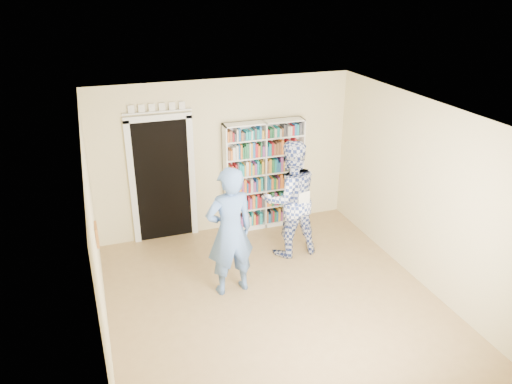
% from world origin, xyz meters
% --- Properties ---
extents(floor, '(5.00, 5.00, 0.00)m').
position_xyz_m(floor, '(0.00, 0.00, 0.00)').
color(floor, olive).
rests_on(floor, ground).
extents(ceiling, '(5.00, 5.00, 0.00)m').
position_xyz_m(ceiling, '(0.00, 0.00, 2.70)').
color(ceiling, white).
rests_on(ceiling, wall_back).
extents(wall_back, '(4.50, 0.00, 4.50)m').
position_xyz_m(wall_back, '(0.00, 2.50, 1.35)').
color(wall_back, beige).
rests_on(wall_back, floor).
extents(wall_left, '(0.00, 5.00, 5.00)m').
position_xyz_m(wall_left, '(-2.25, 0.00, 1.35)').
color(wall_left, beige).
rests_on(wall_left, floor).
extents(wall_right, '(0.00, 5.00, 5.00)m').
position_xyz_m(wall_right, '(2.25, 0.00, 1.35)').
color(wall_right, beige).
rests_on(wall_right, floor).
extents(bookshelf, '(1.43, 0.27, 1.96)m').
position_xyz_m(bookshelf, '(0.66, 2.34, 0.99)').
color(bookshelf, white).
rests_on(bookshelf, floor).
extents(doorway, '(1.10, 0.08, 2.43)m').
position_xyz_m(doorway, '(-1.10, 2.48, 1.18)').
color(doorway, black).
rests_on(doorway, floor).
extents(wall_art, '(0.03, 0.25, 0.25)m').
position_xyz_m(wall_art, '(-2.23, 0.20, 1.40)').
color(wall_art, brown).
rests_on(wall_art, wall_left).
extents(man_blue, '(0.74, 0.53, 1.91)m').
position_xyz_m(man_blue, '(-0.49, 0.55, 0.96)').
color(man_blue, '#5073B1').
rests_on(man_blue, floor).
extents(man_plaid, '(0.96, 0.76, 1.93)m').
position_xyz_m(man_plaid, '(0.72, 1.29, 0.97)').
color(man_plaid, navy).
rests_on(man_plaid, floor).
extents(paper_sheet, '(0.21, 0.06, 0.30)m').
position_xyz_m(paper_sheet, '(0.84, 1.01, 1.03)').
color(paper_sheet, white).
rests_on(paper_sheet, man_plaid).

